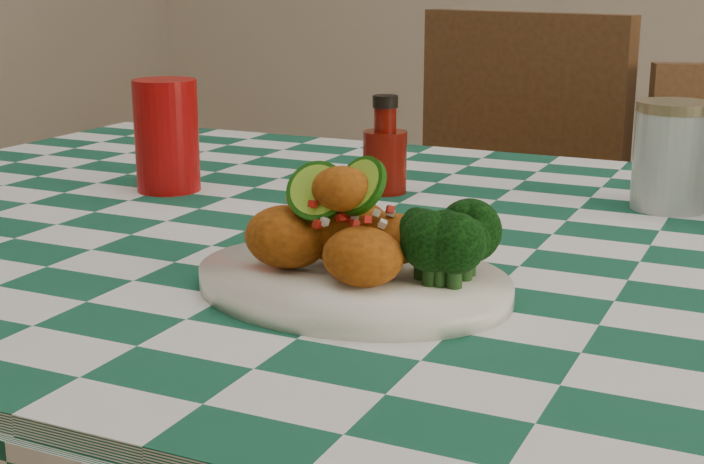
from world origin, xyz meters
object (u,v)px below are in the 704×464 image
at_px(fried_chicken_pile, 346,220).
at_px(mason_jar, 672,156).
at_px(red_tumbler, 167,136).
at_px(plate, 352,282).
at_px(wooden_chair_left, 461,279).
at_px(ketchup_bottle, 385,144).

distance_m(fried_chicken_pile, mason_jar, 0.49).
distance_m(red_tumbler, mason_jar, 0.62).
distance_m(plate, mason_jar, 0.49).
relative_size(plate, wooden_chair_left, 0.30).
distance_m(plate, wooden_chair_left, 1.03).
relative_size(plate, red_tumbler, 2.04).
height_order(mason_jar, wooden_chair_left, wooden_chair_left).
relative_size(plate, mason_jar, 2.27).
bearing_deg(plate, ketchup_bottle, 109.26).
bearing_deg(wooden_chair_left, ketchup_bottle, -67.16).
xyz_separation_m(ketchup_bottle, wooden_chair_left, (-0.09, 0.57, -0.36)).
relative_size(fried_chicken_pile, mason_jar, 1.15).
bearing_deg(ketchup_bottle, fried_chicken_pile, -71.48).
distance_m(red_tumbler, ketchup_bottle, 0.28).
height_order(plate, red_tumbler, red_tumbler).
xyz_separation_m(ketchup_bottle, mason_jar, (0.34, 0.06, 0.00)).
height_order(red_tumbler, ketchup_bottle, red_tumbler).
height_order(fried_chicken_pile, mason_jar, mason_jar).
distance_m(ketchup_bottle, mason_jar, 0.35).
bearing_deg(ketchup_bottle, mason_jar, 10.28).
xyz_separation_m(red_tumbler, mason_jar, (0.60, 0.17, -0.01)).
bearing_deg(fried_chicken_pile, wooden_chair_left, 102.63).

